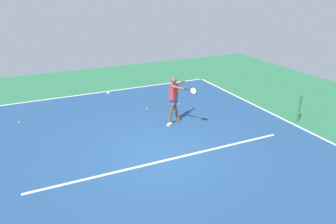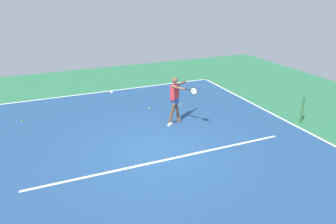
% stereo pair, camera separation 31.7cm
% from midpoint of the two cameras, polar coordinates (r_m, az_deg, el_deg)
% --- Properties ---
extents(ground_plane, '(23.46, 23.46, 0.00)m').
position_cam_midpoint_polar(ground_plane, '(10.09, -2.12, -7.18)').
color(ground_plane, '#2D754C').
extents(court_surface, '(10.93, 13.57, 0.00)m').
position_cam_midpoint_polar(court_surface, '(10.09, -2.12, -7.17)').
color(court_surface, navy).
rests_on(court_surface, ground_plane).
extents(court_line_baseline_near, '(10.93, 0.10, 0.01)m').
position_cam_midpoint_polar(court_line_baseline_near, '(16.04, -11.52, 3.64)').
color(court_line_baseline_near, white).
rests_on(court_line_baseline_near, ground_plane).
extents(court_line_sideline_left, '(0.10, 13.57, 0.01)m').
position_cam_midpoint_polar(court_line_sideline_left, '(12.95, 20.57, -1.83)').
color(court_line_sideline_left, white).
rests_on(court_line_sideline_left, ground_plane).
extents(court_line_service, '(8.20, 0.10, 0.01)m').
position_cam_midpoint_polar(court_line_service, '(9.66, -0.86, -8.59)').
color(court_line_service, white).
rests_on(court_line_service, ground_plane).
extents(court_line_centre_mark, '(0.10, 0.30, 0.01)m').
position_cam_midpoint_polar(court_line_centre_mark, '(15.85, -11.34, 3.44)').
color(court_line_centre_mark, white).
rests_on(court_line_centre_mark, ground_plane).
extents(net_post, '(0.09, 0.09, 1.07)m').
position_cam_midpoint_polar(net_post, '(13.00, 21.98, 0.60)').
color(net_post, '#38753D').
rests_on(net_post, ground_plane).
extents(tennis_player, '(1.01, 1.42, 1.82)m').
position_cam_midpoint_polar(tennis_player, '(11.73, 0.43, 2.74)').
color(tennis_player, brown).
rests_on(tennis_player, ground_plane).
extents(tennis_ball_far_corner, '(0.07, 0.07, 0.07)m').
position_cam_midpoint_polar(tennis_ball_far_corner, '(13.42, -25.89, -1.71)').
color(tennis_ball_far_corner, '#CCE033').
rests_on(tennis_ball_far_corner, ground_plane).
extents(tennis_ball_by_sideline, '(0.07, 0.07, 0.07)m').
position_cam_midpoint_polar(tennis_ball_by_sideline, '(13.43, -4.41, 0.56)').
color(tennis_ball_by_sideline, '#CCE033').
rests_on(tennis_ball_by_sideline, ground_plane).
extents(tennis_ball_centre_court, '(0.07, 0.07, 0.07)m').
position_cam_midpoint_polar(tennis_ball_centre_court, '(13.93, 1.31, 1.42)').
color(tennis_ball_centre_court, '#C6E53D').
rests_on(tennis_ball_centre_court, ground_plane).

